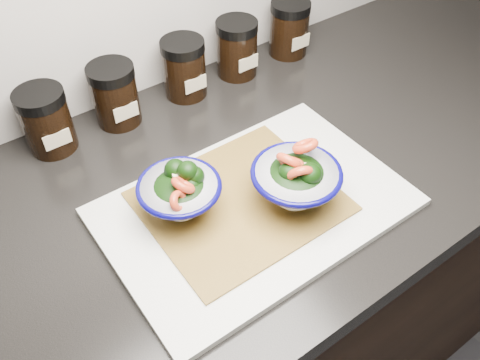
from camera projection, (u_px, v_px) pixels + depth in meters
cabinet at (255, 308)px, 1.19m from camera, size 3.43×0.58×0.86m
countertop at (260, 171)px, 0.87m from camera, size 3.50×0.60×0.04m
cutting_board at (255, 207)px, 0.77m from camera, size 0.45×0.30×0.01m
bamboo_mat at (240, 201)px, 0.77m from camera, size 0.28×0.24×0.00m
bowl_left at (180, 193)px, 0.73m from camera, size 0.12×0.12×0.09m
bowl_right at (296, 180)px, 0.74m from camera, size 0.13×0.13×0.10m
spice_jar_a at (46, 121)px, 0.84m from camera, size 0.08×0.08×0.11m
spice_jar_b at (115, 95)px, 0.89m from camera, size 0.08×0.08×0.11m
spice_jar_c at (184, 68)px, 0.95m from camera, size 0.08×0.08×0.11m
spice_jar_d at (237, 48)px, 1.00m from camera, size 0.08×0.08×0.11m
spice_jar_e at (289, 28)px, 1.05m from camera, size 0.08×0.08×0.11m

